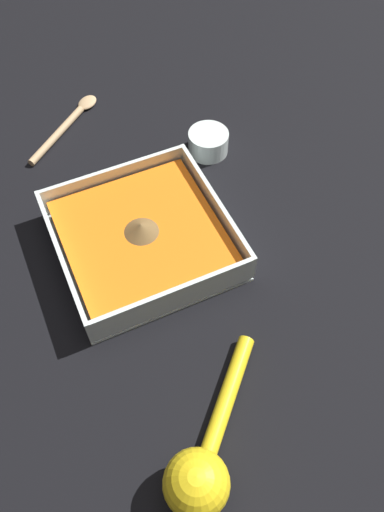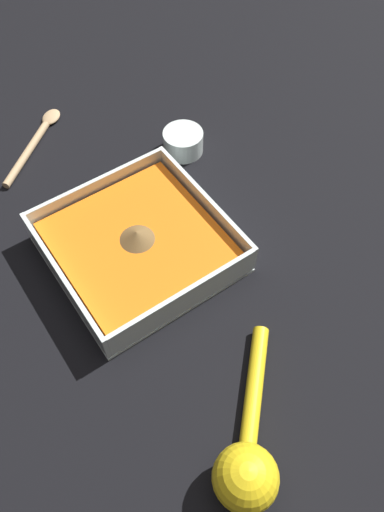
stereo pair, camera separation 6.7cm
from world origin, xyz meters
name	(u,v)px [view 1 (the left image)]	position (x,y,z in m)	size (l,w,h in m)	color
ground_plane	(172,236)	(0.00, 0.00, 0.00)	(4.00, 4.00, 0.00)	black
square_dish	(143,239)	(0.00, 0.04, 0.02)	(0.23, 0.23, 0.05)	silver
spice_bowl	(208,143)	(0.14, -0.12, 0.02)	(0.06, 0.06, 0.04)	silver
lemon_squeezer	(202,469)	(-0.31, 0.10, 0.03)	(0.17, 0.17, 0.07)	yellow
wooden_spoon	(68,123)	(0.29, 0.07, 0.01)	(0.13, 0.16, 0.01)	tan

